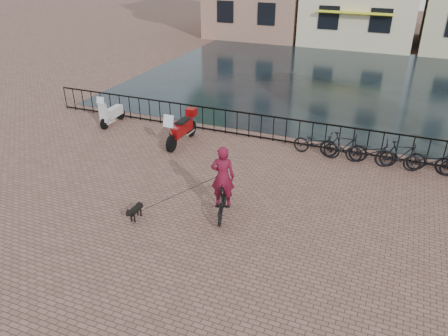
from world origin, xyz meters
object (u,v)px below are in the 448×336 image
at_px(cyclist, 223,186).
at_px(scooter, 112,108).
at_px(dog, 136,211).
at_px(motorcycle, 181,125).

relative_size(cyclist, scooter, 1.60).
distance_m(cyclist, scooter, 8.45).
bearing_deg(cyclist, dog, 11.63).
bearing_deg(scooter, cyclist, -35.47).
relative_size(cyclist, dog, 3.48).
xyz_separation_m(cyclist, dog, (-2.17, -1.08, -0.70)).
bearing_deg(motorcycle, cyclist, -49.16).
bearing_deg(dog, cyclist, 26.42).
distance_m(cyclist, dog, 2.52).
xyz_separation_m(cyclist, motorcycle, (-3.36, 4.01, -0.20)).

